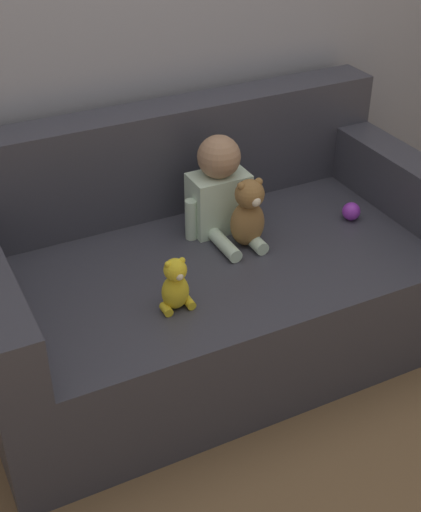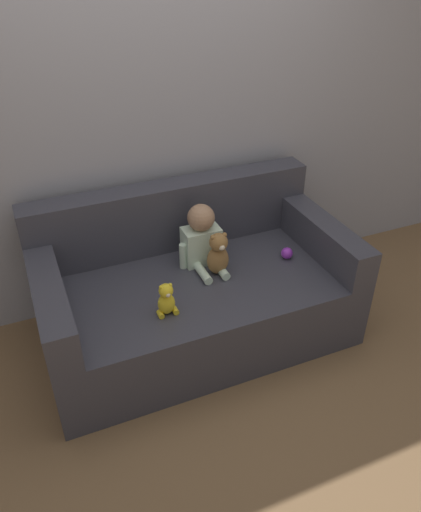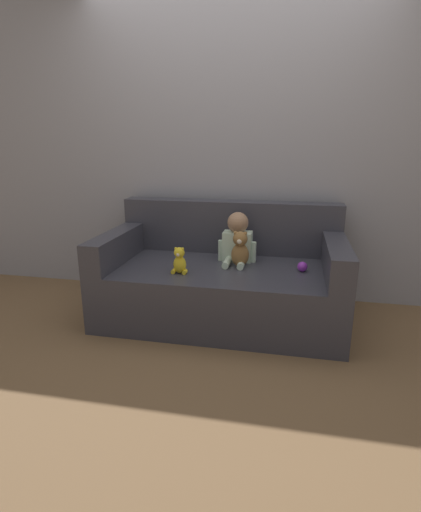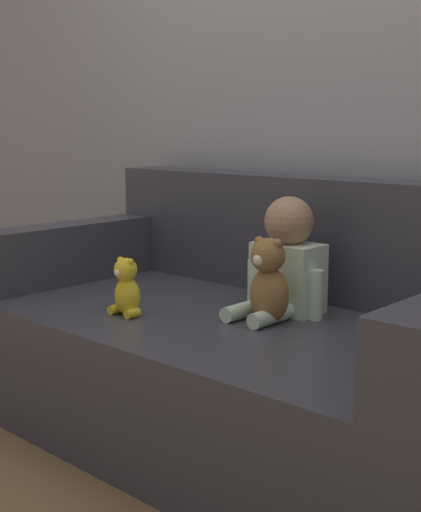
% 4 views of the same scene
% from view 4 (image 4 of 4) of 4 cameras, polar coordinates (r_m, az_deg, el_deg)
% --- Properties ---
extents(ground_plane, '(12.00, 12.00, 0.00)m').
position_cam_4_polar(ground_plane, '(2.51, 1.95, -14.30)').
color(ground_plane, brown).
extents(wall_back, '(8.00, 0.05, 2.60)m').
position_cam_4_polar(wall_back, '(2.76, 10.34, 15.51)').
color(wall_back, '#93939E').
rests_on(wall_back, ground_plane).
extents(couch, '(1.82, 0.99, 0.86)m').
position_cam_4_polar(couch, '(2.44, 2.89, -7.41)').
color(couch, '#383842').
rests_on(couch, ground_plane).
extents(person_baby, '(0.30, 0.33, 0.39)m').
position_cam_4_polar(person_baby, '(2.37, 6.06, -0.50)').
color(person_baby, silver).
rests_on(person_baby, couch).
extents(teddy_bear_brown, '(0.13, 0.13, 0.28)m').
position_cam_4_polar(teddy_bear_brown, '(2.24, 4.66, -2.02)').
color(teddy_bear_brown, olive).
rests_on(teddy_bear_brown, couch).
extents(plush_toy_side, '(0.11, 0.09, 0.19)m').
position_cam_4_polar(plush_toy_side, '(2.35, -6.74, -2.58)').
color(plush_toy_side, yellow).
rests_on(plush_toy_side, couch).
extents(toy_ball, '(0.07, 0.07, 0.07)m').
position_cam_4_polar(toy_ball, '(2.00, 14.77, -6.76)').
color(toy_ball, purple).
rests_on(toy_ball, couch).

